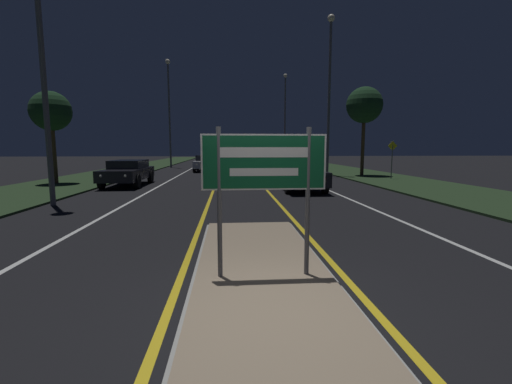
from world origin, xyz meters
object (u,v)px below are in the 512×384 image
object	(u,v)px
car_receding_0	(300,174)
warning_sign	(392,156)
highway_sign	(264,171)
car_receding_1	(271,164)
car_receding_2	(285,159)
streetlight_right_near	(330,79)
streetlight_left_far	(169,103)
streetlight_right_far	(285,111)
car_approaching_2	(209,160)
car_approaching_0	(128,172)
car_approaching_1	(206,163)

from	to	relation	value
car_receding_0	warning_sign	xyz separation A→B (m)	(6.80, 4.70, 0.72)
highway_sign	car_receding_1	world-z (taller)	highway_sign
car_receding_0	car_receding_2	world-z (taller)	car_receding_2
car_receding_0	car_receding_2	size ratio (longest dim) A/B	1.07
streetlight_right_near	streetlight_left_far	bearing A→B (deg)	137.41
streetlight_right_far	car_receding_1	bearing A→B (deg)	-102.52
warning_sign	car_approaching_2	bearing A→B (deg)	125.61
streetlight_left_far	car_receding_2	xyz separation A→B (m)	(12.35, 3.25, -5.66)
car_receding_2	car_approaching_2	distance (m)	8.65
highway_sign	streetlight_right_near	size ratio (longest dim) A/B	0.20
streetlight_right_far	car_approaching_2	size ratio (longest dim) A/B	2.38
highway_sign	car_approaching_0	world-z (taller)	highway_sign
streetlight_right_near	streetlight_right_far	world-z (taller)	streetlight_right_far
streetlight_right_near	car_receding_0	world-z (taller)	streetlight_right_near
streetlight_right_far	streetlight_left_far	bearing A→B (deg)	-151.29
streetlight_right_near	car_receding_2	world-z (taller)	streetlight_right_near
streetlight_right_far	car_receding_2	distance (m)	6.94
streetlight_left_far	car_receding_1	bearing A→B (deg)	-46.36
streetlight_left_far	car_receding_2	bearing A→B (deg)	14.75
car_approaching_1	warning_sign	size ratio (longest dim) A/B	2.02
streetlight_right_far	car_receding_2	world-z (taller)	streetlight_right_far
streetlight_left_far	streetlight_right_near	size ratio (longest dim) A/B	0.98
highway_sign	car_receding_0	bearing A→B (deg)	75.59
streetlight_right_far	car_receding_0	size ratio (longest dim) A/B	2.32
streetlight_right_far	car_approaching_2	world-z (taller)	streetlight_right_far
highway_sign	car_approaching_2	world-z (taller)	highway_sign
streetlight_right_far	car_approaching_0	xyz separation A→B (m)	(-12.34, -24.14, -5.79)
streetlight_left_far	car_receding_2	size ratio (longest dim) A/B	2.43
streetlight_right_far	car_receding_2	xyz separation A→B (m)	(-0.58, -3.83, -5.76)
highway_sign	warning_sign	distance (m)	18.57
streetlight_right_near	car_receding_2	bearing A→B (deg)	92.19
highway_sign	car_approaching_2	distance (m)	33.30
car_approaching_1	warning_sign	distance (m)	15.28
highway_sign	car_receding_0	size ratio (longest dim) A/B	0.46
streetlight_left_far	car_approaching_1	world-z (taller)	streetlight_left_far
streetlight_left_far	warning_sign	bearing A→B (deg)	-42.82
car_receding_0	warning_sign	world-z (taller)	warning_sign
car_receding_2	car_approaching_1	distance (m)	12.35
streetlight_right_far	car_approaching_2	distance (m)	11.85
warning_sign	car_approaching_1	bearing A→B (deg)	143.09
streetlight_right_far	warning_sign	size ratio (longest dim) A/B	4.69
car_receding_2	warning_sign	world-z (taller)	warning_sign
highway_sign	car_receding_0	distance (m)	11.55
car_receding_2	car_receding_0	bearing A→B (deg)	-97.45
car_receding_1	warning_sign	world-z (taller)	warning_sign
streetlight_left_far	streetlight_right_far	xyz separation A→B (m)	(12.92, 7.08, 0.10)
streetlight_right_near	car_approaching_0	xyz separation A→B (m)	(-12.34, -5.18, -5.98)
streetlight_right_far	car_receding_1	distance (m)	18.09
streetlight_right_far	car_approaching_1	size ratio (longest dim) A/B	2.32
car_receding_1	car_approaching_0	distance (m)	11.37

